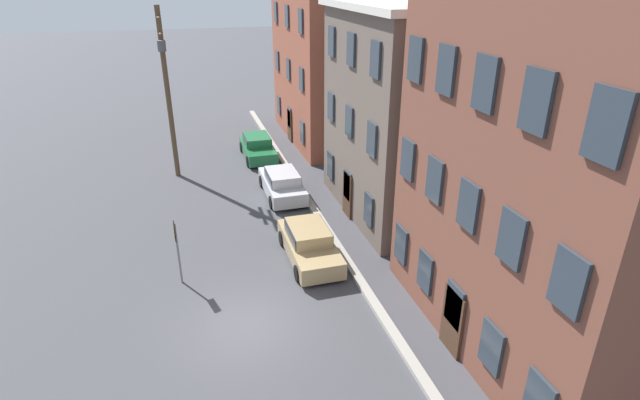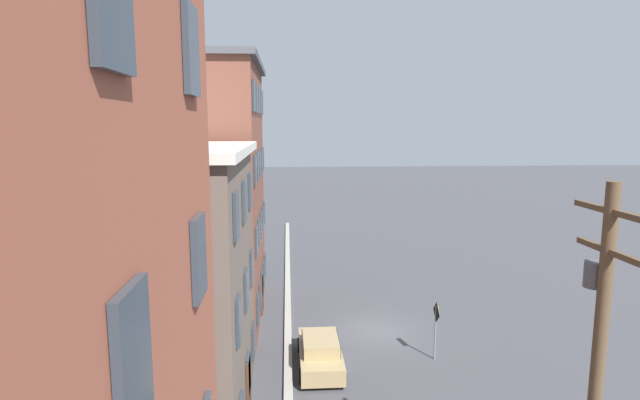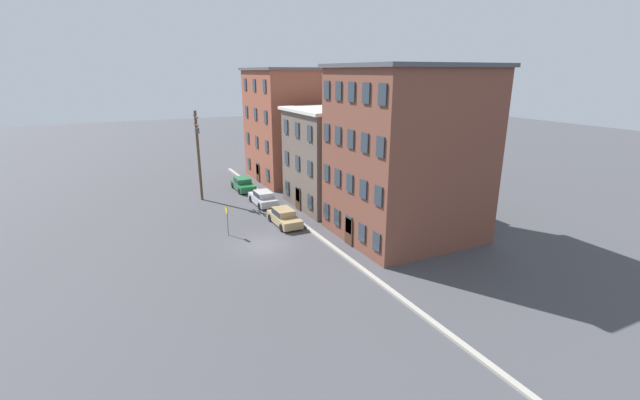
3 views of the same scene
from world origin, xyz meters
name	(u,v)px [view 2 (image 2 of 3)]	position (x,y,z in m)	size (l,w,h in m)	color
ground_plane	(375,331)	(0.00, 0.00, 0.00)	(200.00, 200.00, 0.00)	#424247
kerb_strip	(288,332)	(0.00, 4.50, 0.08)	(56.00, 0.36, 0.16)	#9E998E
apartment_midblock	(95,288)	(-7.09, 11.16, 4.93)	(8.91, 10.83, 9.83)	#66564C
apartment_far	(161,192)	(2.96, 11.25, 6.92)	(10.25, 11.03, 13.82)	brown
car_tan	(320,351)	(-3.67, 3.09, 0.75)	(4.40, 1.92, 1.43)	tan
caution_sign	(436,321)	(-3.28, -2.14, 1.80)	(0.94, 0.08, 2.70)	slate
utility_pole	(595,377)	(-14.82, -1.95, 5.30)	(2.40, 0.44, 9.44)	brown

